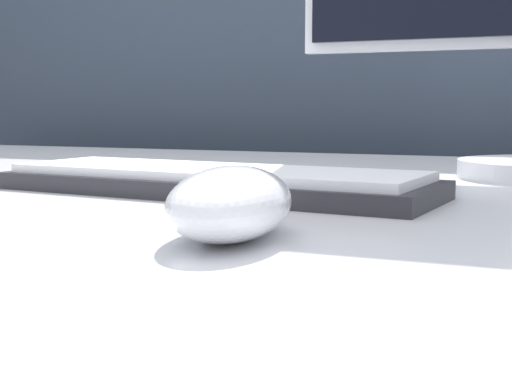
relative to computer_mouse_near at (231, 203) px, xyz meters
The scene contains 3 objects.
partition_panel 0.94m from the computer_mouse_near, 86.34° to the left, with size 5.00×0.03×1.25m.
computer_mouse_near is the anchor object (origin of this frame).
keyboard 0.23m from the computer_mouse_near, 118.73° to the left, with size 0.42×0.17×0.02m.
Camera 1 is at (0.11, -0.63, 0.81)m, focal length 50.00 mm.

